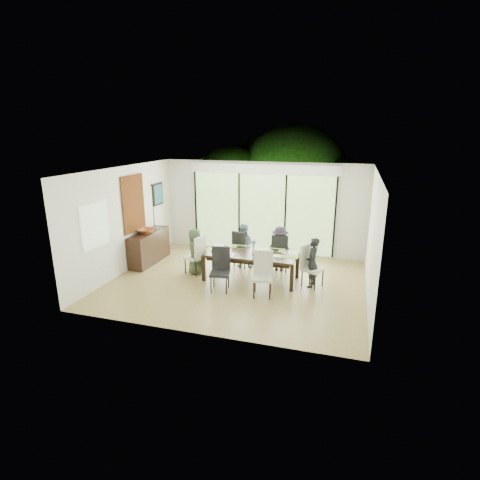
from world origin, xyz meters
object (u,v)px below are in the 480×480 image
(cup_a, at_px, (226,247))
(bowl, at_px, (146,231))
(chair_near_left, at_px, (220,270))
(cup_c, at_px, (284,253))
(chair_far_right, at_px, (280,252))
(person_right_end, at_px, (312,263))
(cup_b, at_px, (256,253))
(sideboard, at_px, (149,247))
(laptop, at_px, (217,250))
(person_left_end, at_px, (195,251))
(table_top, at_px, (251,254))
(chair_right_end, at_px, (313,266))
(chair_far_left, at_px, (243,248))
(vase, at_px, (254,250))
(person_far_left, at_px, (243,245))
(chair_near_right, at_px, (263,275))
(person_far_right, at_px, (280,249))
(chair_left_end, at_px, (195,254))

(cup_a, xyz_separation_m, bowl, (-2.33, 0.14, 0.20))
(chair_near_left, height_order, cup_c, chair_near_left)
(chair_far_right, xyz_separation_m, cup_a, (-1.25, -0.70, 0.23))
(person_right_end, relative_size, cup_b, 12.90)
(sideboard, bearing_deg, laptop, -12.58)
(chair_far_right, distance_m, person_left_end, 2.20)
(table_top, bearing_deg, chair_right_end, 0.00)
(chair_far_left, xyz_separation_m, chair_far_right, (1.00, 0.00, 0.00))
(person_left_end, height_order, cup_a, person_left_end)
(cup_b, xyz_separation_m, bowl, (-3.18, 0.39, 0.20))
(vase, xyz_separation_m, sideboard, (-3.08, 0.34, -0.31))
(table_top, bearing_deg, person_left_end, 180.00)
(person_far_left, distance_m, laptop, 1.02)
(chair_far_right, height_order, cup_a, chair_far_right)
(chair_near_right, height_order, person_right_end, person_right_end)
(person_far_right, bearing_deg, cup_c, 112.53)
(person_right_end, height_order, vase, person_right_end)
(chair_right_end, relative_size, person_far_left, 0.85)
(cup_a, xyz_separation_m, cup_b, (0.85, -0.25, -0.00))
(chair_far_left, height_order, person_right_end, person_right_end)
(chair_far_right, bearing_deg, person_right_end, 130.50)
(cup_c, bearing_deg, chair_far_left, 149.04)
(cup_b, height_order, bowl, bowl)
(chair_near_left, distance_m, cup_a, 1.06)
(person_right_end, bearing_deg, laptop, -85.07)
(person_left_end, xyz_separation_m, cup_c, (2.28, 0.10, 0.14))
(chair_near_left, xyz_separation_m, person_left_end, (-0.98, 0.87, 0.09))
(chair_near_left, relative_size, chair_near_right, 1.00)
(person_far_left, relative_size, sideboard, 0.76)
(person_left_end, bearing_deg, cup_b, -102.35)
(chair_near_right, distance_m, person_right_end, 1.31)
(chair_left_end, relative_size, person_far_left, 0.85)
(person_far_right, xyz_separation_m, cup_c, (0.25, -0.73, 0.14))
(chair_left_end, distance_m, chair_far_right, 2.22)
(chair_near_left, bearing_deg, person_far_right, 47.76)
(chair_right_end, xyz_separation_m, person_left_end, (-2.98, 0.00, 0.09))
(table_top, xyz_separation_m, chair_far_left, (-0.45, 0.85, -0.16))
(person_far_right, relative_size, laptop, 3.91)
(vase, bearing_deg, chair_near_right, -63.94)
(table_top, xyz_separation_m, chair_near_right, (0.50, -0.87, -0.16))
(chair_right_end, bearing_deg, sideboard, 109.94)
(chair_near_right, bearing_deg, cup_a, 129.91)
(table_top, xyz_separation_m, chair_right_end, (1.50, 0.00, -0.16))
(chair_right_end, bearing_deg, person_far_right, 73.68)
(table_top, bearing_deg, vase, 45.00)
(table_top, height_order, person_far_left, person_far_left)
(person_left_end, bearing_deg, person_far_right, -76.60)
(person_far_right, relative_size, cup_c, 10.40)
(bowl, bearing_deg, chair_far_left, 12.30)
(chair_near_right, height_order, person_left_end, person_left_end)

